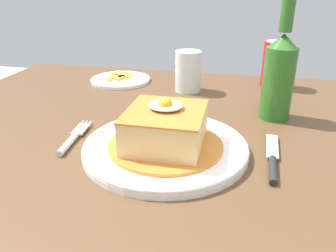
{
  "coord_description": "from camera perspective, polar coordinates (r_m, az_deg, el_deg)",
  "views": [
    {
      "loc": [
        0.08,
        -0.56,
        1.02
      ],
      "look_at": [
        -0.03,
        -0.04,
        0.78
      ],
      "focal_mm": 35.85,
      "sensor_mm": 36.0,
      "label": 1
    }
  ],
  "objects": [
    {
      "name": "sandwich_meal",
      "position": [
        0.57,
        -0.44,
        -0.61
      ],
      "size": [
        0.2,
        0.2,
        0.09
      ],
      "color": "orange",
      "rests_on": "main_plate"
    },
    {
      "name": "fork",
      "position": [
        0.64,
        -15.97,
        -2.13
      ],
      "size": [
        0.03,
        0.14,
        0.01
      ],
      "color": "silver",
      "rests_on": "dining_table"
    },
    {
      "name": "dining_table",
      "position": [
        0.69,
        3.34,
        -10.05
      ],
      "size": [
        1.22,
        0.95,
        0.74
      ],
      "color": "brown",
      "rests_on": "ground_plane"
    },
    {
      "name": "side_plate_fries",
      "position": [
        0.99,
        -8.08,
        7.83
      ],
      "size": [
        0.17,
        0.17,
        0.02
      ],
      "color": "white",
      "rests_on": "dining_table"
    },
    {
      "name": "soda_can",
      "position": [
        0.96,
        17.69,
        9.92
      ],
      "size": [
        0.07,
        0.07,
        0.12
      ],
      "color": "red",
      "rests_on": "dining_table"
    },
    {
      "name": "beer_bottle_green",
      "position": [
        0.73,
        18.39,
        8.65
      ],
      "size": [
        0.06,
        0.06,
        0.27
      ],
      "color": "#2D6B23",
      "rests_on": "dining_table"
    },
    {
      "name": "main_plate",
      "position": [
        0.58,
        -0.43,
        -3.58
      ],
      "size": [
        0.28,
        0.28,
        0.02
      ],
      "color": "white",
      "rests_on": "dining_table"
    },
    {
      "name": "knife",
      "position": [
        0.57,
        17.37,
        -5.95
      ],
      "size": [
        0.02,
        0.17,
        0.01
      ],
      "color": "#262628",
      "rests_on": "dining_table"
    },
    {
      "name": "drinking_glass",
      "position": [
        0.89,
        3.44,
        8.81
      ],
      "size": [
        0.07,
        0.07,
        0.1
      ],
      "color": "#3F2314",
      "rests_on": "dining_table"
    }
  ]
}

